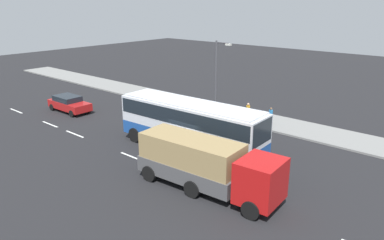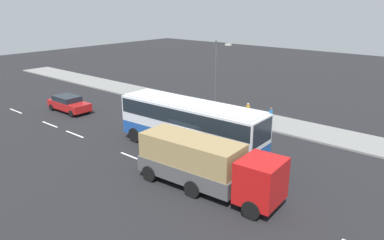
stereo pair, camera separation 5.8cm
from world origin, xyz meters
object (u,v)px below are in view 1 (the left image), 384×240
Objects in this scene: pedestrian_near_curb at (248,111)px; cargo_truck at (206,164)px; pedestrian_at_crossing at (271,115)px; coach_bus at (190,121)px; street_lamp at (217,74)px; car_red_compact at (69,103)px.

cargo_truck is at bearing -124.99° from pedestrian_near_curb.
cargo_truck is at bearing 14.75° from pedestrian_at_crossing.
coach_bus is at bearing -9.35° from pedestrian_at_crossing.
coach_bus is 1.30× the size of cargo_truck.
cargo_truck is 1.28× the size of street_lamp.
coach_bus is 6.79× the size of pedestrian_near_curb.
car_red_compact is 14.42m from street_lamp.
street_lamp reaches higher than car_red_compact.
cargo_truck reaches higher than pedestrian_near_curb.
cargo_truck is 5.65× the size of pedestrian_at_crossing.
street_lamp is at bearing 111.41° from coach_bus.
coach_bus reaches higher than pedestrian_near_curb.
pedestrian_near_curb is at bearing 107.88° from cargo_truck.
cargo_truck is at bearing -43.03° from coach_bus.
pedestrian_at_crossing is 5.86m from street_lamp.
cargo_truck is at bearing -55.67° from street_lamp.
pedestrian_near_curb is 0.24× the size of street_lamp.
coach_bus is at bearing -66.27° from street_lamp.
street_lamp is (-4.96, -0.89, 2.99)m from pedestrian_at_crossing.
coach_bus is 7.98m from pedestrian_near_curb.
pedestrian_near_curb reaches higher than car_red_compact.
street_lamp is (-7.61, 11.14, 2.42)m from cargo_truck.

